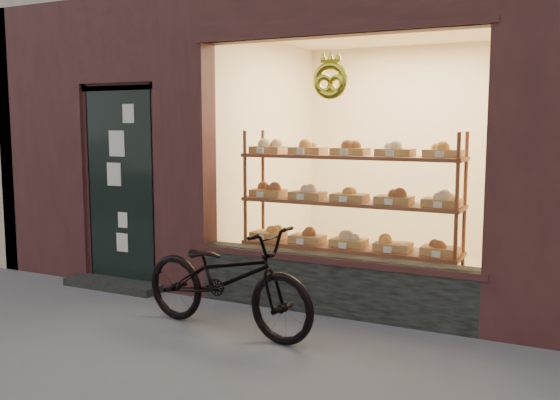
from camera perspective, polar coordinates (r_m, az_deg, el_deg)
The scene contains 3 objects.
ground at distance 4.46m, azimuth -11.63°, elevation -16.59°, with size 90.00×90.00×0.00m, color #515152.
display_shelf at distance 6.18m, azimuth 6.35°, elevation -1.35°, with size 2.20×0.45×1.70m.
bicycle at distance 5.37m, azimuth -4.93°, elevation -7.15°, with size 0.61×1.76×0.92m, color black.
Camera 1 is at (2.56, -3.19, 1.78)m, focal length 40.00 mm.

